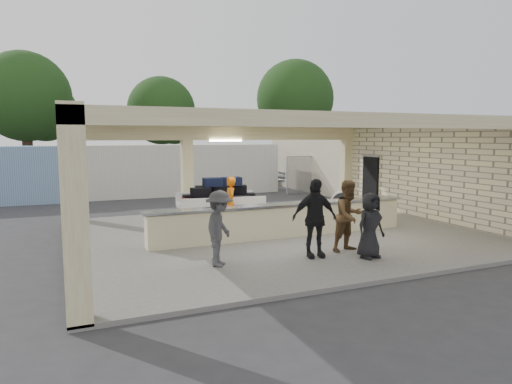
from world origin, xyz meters
name	(u,v)px	position (x,y,z in m)	size (l,w,h in m)	color
ground	(276,236)	(0.00, 0.00, 0.00)	(120.00, 120.00, 0.00)	#2D2D2F
pavilion	(273,190)	(0.21, 0.66, 1.35)	(12.01, 10.00, 3.55)	#5F5C58
baggage_counter	(283,220)	(0.00, -0.50, 0.59)	(8.20, 0.58, 0.98)	beige
luggage_cart	(218,200)	(-1.18, 1.94, 0.95)	(2.91, 2.02, 1.59)	white
drum_fan	(342,203)	(3.54, 1.69, 0.60)	(0.86, 0.71, 0.94)	white
baggage_handler	(230,204)	(-1.13, 0.96, 0.94)	(0.62, 0.34, 1.69)	#D7650B
passenger_a	(349,216)	(0.78, -2.70, 1.02)	(0.89, 0.39, 1.83)	brown
passenger_b	(314,218)	(-0.36, -2.87, 1.06)	(1.13, 0.41, 1.93)	black
passenger_c	(220,228)	(-2.73, -2.69, 0.97)	(1.12, 0.39, 1.73)	#444449
passenger_d	(370,225)	(0.84, -3.48, 0.90)	(0.78, 0.32, 1.60)	black
car_white_a	(309,174)	(8.72, 13.12, 0.68)	(2.26, 4.77, 1.36)	silver
car_white_b	(369,172)	(13.02, 12.60, 0.69)	(1.63, 4.36, 1.38)	silver
car_dark	(237,173)	(4.54, 15.13, 0.71)	(1.50, 4.27, 1.42)	black
container_white	(164,170)	(-0.92, 11.55, 1.31)	(12.10, 2.42, 2.62)	silver
fence	(379,171)	(11.00, 9.00, 1.05)	(12.06, 0.06, 2.03)	gray
tree_left	(30,101)	(-7.68, 24.16, 5.59)	(6.60, 6.30, 9.00)	#382619
tree_mid	(165,114)	(2.32, 26.16, 4.96)	(6.00, 5.60, 8.00)	#382619
tree_right	(297,102)	(14.32, 25.16, 6.21)	(7.20, 7.00, 10.00)	#382619
adjacent_building	(348,161)	(9.50, 10.00, 1.60)	(6.00, 8.00, 3.20)	beige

